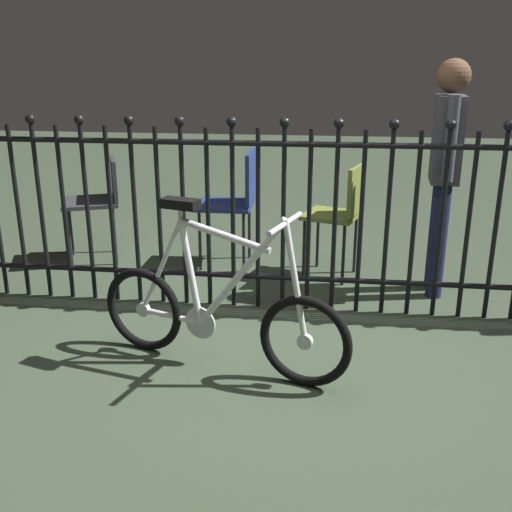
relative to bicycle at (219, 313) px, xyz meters
The scene contains 7 objects.
ground_plane 0.45m from the bicycle, ahead, with size 20.00×20.00×0.00m, color #354230.
iron_fence 0.94m from the bicycle, 73.92° to the left, with size 4.77×0.07×1.30m.
bicycle is the anchor object (origin of this frame).
chair_olive 1.63m from the bicycle, 66.39° to the left, with size 0.48×0.48×0.86m.
chair_navy 1.70m from the bicycle, 96.04° to the left, with size 0.44×0.44×0.91m.
chair_charcoal 2.11m from the bicycle, 127.92° to the left, with size 0.56×0.56×0.83m.
person_visitor 1.92m from the bicycle, 43.59° to the left, with size 0.22×0.47×1.59m.
Camera 1 is at (0.24, -2.87, 1.60)m, focal length 41.91 mm.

